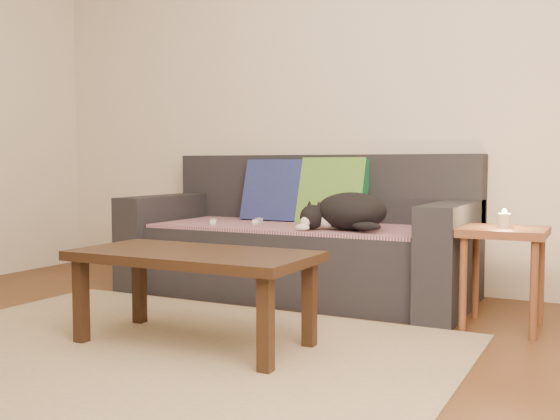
{
  "coord_description": "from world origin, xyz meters",
  "views": [
    {
      "loc": [
        1.72,
        -2.08,
        0.81
      ],
      "look_at": [
        0.05,
        1.2,
        0.55
      ],
      "focal_mm": 42.0,
      "sensor_mm": 36.0,
      "label": 1
    }
  ],
  "objects": [
    {
      "name": "cushion_green",
      "position": [
        0.15,
        1.74,
        0.63
      ],
      "size": [
        0.43,
        0.23,
        0.44
      ],
      "primitive_type": "cube",
      "rotation": [
        -0.3,
        0.0,
        0.0
      ],
      "color": "#0E5C38",
      "rests_on": "throw_blanket"
    },
    {
      "name": "sofa",
      "position": [
        0.0,
        1.57,
        0.31
      ],
      "size": [
        2.1,
        0.94,
        0.87
      ],
      "color": "#232328",
      "rests_on": "ground"
    },
    {
      "name": "coffee_table",
      "position": [
        0.09,
        0.29,
        0.37
      ],
      "size": [
        1.07,
        0.53,
        0.43
      ],
      "color": "black",
      "rests_on": "rug"
    },
    {
      "name": "wii_remote_a",
      "position": [
        -0.46,
        1.3,
        0.46
      ],
      "size": [
        0.11,
        0.15,
        0.03
      ],
      "primitive_type": "cube",
      "rotation": [
        0.0,
        0.0,
        2.09
      ],
      "color": "white",
      "rests_on": "throw_blanket"
    },
    {
      "name": "cushion_navy",
      "position": [
        -0.27,
        1.74,
        0.63
      ],
      "size": [
        0.41,
        0.21,
        0.42
      ],
      "primitive_type": "cube",
      "rotation": [
        -0.28,
        0.0,
        0.0
      ],
      "color": "#11254B",
      "rests_on": "throw_blanket"
    },
    {
      "name": "cat",
      "position": [
        0.41,
        1.33,
        0.54
      ],
      "size": [
        0.51,
        0.37,
        0.21
      ],
      "rotation": [
        0.0,
        0.0,
        -0.18
      ],
      "color": "black",
      "rests_on": "throw_blanket"
    },
    {
      "name": "wii_remote_b",
      "position": [
        -0.23,
        1.45,
        0.46
      ],
      "size": [
        0.08,
        0.15,
        0.03
      ],
      "primitive_type": "cube",
      "rotation": [
        0.0,
        0.0,
        1.86
      ],
      "color": "white",
      "rests_on": "throw_blanket"
    },
    {
      "name": "back_wall",
      "position": [
        0.0,
        2.0,
        1.3
      ],
      "size": [
        4.5,
        0.04,
        2.6
      ],
      "primitive_type": "cube",
      "color": "beige",
      "rests_on": "ground"
    },
    {
      "name": "ground",
      "position": [
        0.0,
        0.0,
        0.0
      ],
      "size": [
        4.5,
        4.5,
        0.0
      ],
      "primitive_type": "plane",
      "color": "brown",
      "rests_on": "ground"
    },
    {
      "name": "throw_blanket",
      "position": [
        0.0,
        1.48,
        0.43
      ],
      "size": [
        1.66,
        0.74,
        0.02
      ],
      "primitive_type": "cube",
      "color": "#3E2546",
      "rests_on": "sofa"
    },
    {
      "name": "rug",
      "position": [
        0.0,
        0.15,
        0.01
      ],
      "size": [
        2.5,
        1.8,
        0.01
      ],
      "primitive_type": "cube",
      "color": "tan",
      "rests_on": "ground"
    },
    {
      "name": "side_table",
      "position": [
        1.25,
        1.25,
        0.41
      ],
      "size": [
        0.4,
        0.4,
        0.5
      ],
      "color": "brown",
      "rests_on": "ground"
    },
    {
      "name": "candle",
      "position": [
        1.25,
        1.25,
        0.54
      ],
      "size": [
        0.06,
        0.06,
        0.09
      ],
      "color": "beige",
      "rests_on": "side_table"
    }
  ]
}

